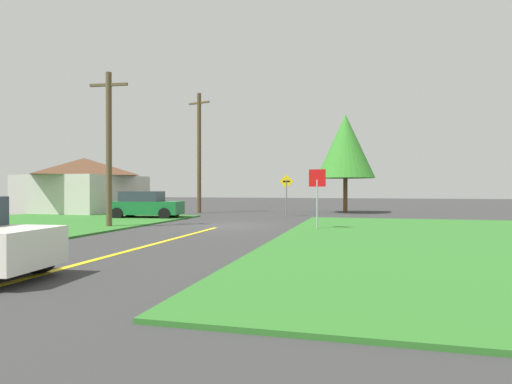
% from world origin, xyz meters
% --- Properties ---
extents(ground_plane, '(120.00, 120.00, 0.00)m').
position_xyz_m(ground_plane, '(0.00, 0.00, 0.00)').
color(ground_plane, '#353535').
extents(grass_verge_right, '(12.00, 20.00, 0.08)m').
position_xyz_m(grass_verge_right, '(9.55, -4.00, 0.04)').
color(grass_verge_right, '#2F7028').
rests_on(grass_verge_right, ground).
extents(lane_stripe_center, '(0.20, 14.00, 0.01)m').
position_xyz_m(lane_stripe_center, '(0.00, -8.00, 0.01)').
color(lane_stripe_center, yellow).
rests_on(lane_stripe_center, ground).
extents(stop_sign, '(0.73, 0.20, 2.60)m').
position_xyz_m(stop_sign, '(4.57, -0.95, 1.83)').
color(stop_sign, '#9EA0A8').
rests_on(stop_sign, ground).
extents(parked_car_near_building, '(4.35, 2.53, 1.62)m').
position_xyz_m(parked_car_near_building, '(-6.08, 3.59, 0.80)').
color(parked_car_near_building, '#196B33').
rests_on(parked_car_near_building, ground).
extents(utility_pole_near, '(1.80, 0.29, 7.05)m').
position_xyz_m(utility_pole_near, '(-4.71, -2.15, 3.67)').
color(utility_pole_near, brown).
rests_on(utility_pole_near, ground).
extents(utility_pole_mid, '(1.77, 0.59, 8.72)m').
position_xyz_m(utility_pole_mid, '(-5.11, 9.62, 4.48)').
color(utility_pole_mid, brown).
rests_on(utility_pole_mid, ground).
extents(direction_sign, '(0.91, 0.08, 2.70)m').
position_xyz_m(direction_sign, '(1.70, 7.62, 1.68)').
color(direction_sign, slate).
rests_on(direction_sign, ground).
extents(oak_tree_left, '(4.26, 4.26, 7.24)m').
position_xyz_m(oak_tree_left, '(5.22, 12.51, 4.88)').
color(oak_tree_left, brown).
rests_on(oak_tree_left, ground).
extents(barn, '(7.09, 7.46, 4.05)m').
position_xyz_m(barn, '(-13.58, 8.03, 2.02)').
color(barn, beige).
rests_on(barn, ground).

